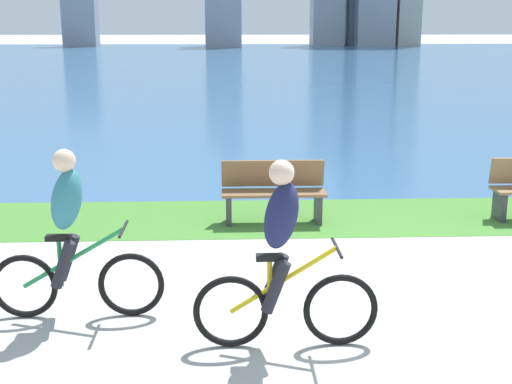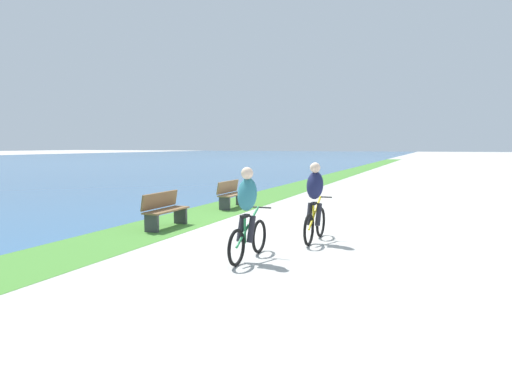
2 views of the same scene
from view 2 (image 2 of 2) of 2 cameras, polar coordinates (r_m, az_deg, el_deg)
ground_plane at (r=11.60m, az=3.88°, el=-4.46°), size 300.00×300.00×0.00m
grass_strip_bayside at (r=12.88m, az=-9.16°, el=-3.47°), size 120.00×2.06×0.01m
cyclist_lead at (r=9.86m, az=7.40°, el=-1.37°), size 1.66×0.52×1.72m
cyclist_trailing at (r=8.22m, az=-1.07°, el=-2.80°), size 1.70×0.52×1.69m
bench_near_path at (r=11.72m, az=-11.39°, el=-2.24°), size 1.50×0.47×0.90m
bench_far_along_path at (r=15.18m, az=-3.09°, el=-0.30°), size 1.50×0.47×0.90m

